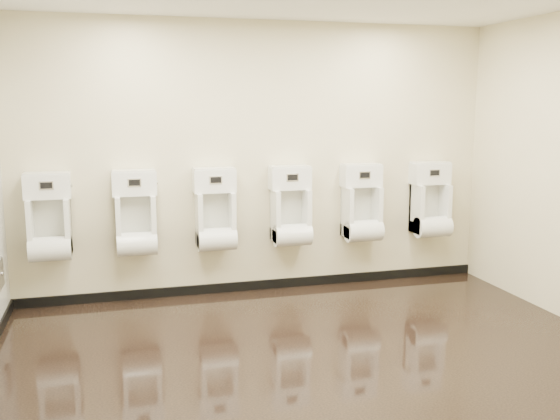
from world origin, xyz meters
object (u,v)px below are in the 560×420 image
Objects in this scene: access_panel at (0,274)px; urinal_1 at (136,219)px; urinal_5 at (431,205)px; urinal_3 at (291,212)px; urinal_4 at (362,208)px; urinal_2 at (215,215)px; urinal_0 at (49,223)px.

access_panel is 0.31× the size of urinal_1.
urinal_5 reaches higher than access_panel.
access_panel is 0.31× the size of urinal_5.
urinal_1 reaches higher than access_panel.
urinal_5 is (1.62, 0.00, 0.00)m from urinal_3.
urinal_1 is 1.58m from urinal_3.
urinal_4 is at bearing 0.00° from urinal_3.
urinal_3 is at bearing 0.00° from urinal_1.
urinal_2 is at bearing 180.00° from urinal_5.
urinal_4 is at bearing 6.48° from access_panel.
urinal_0 is (0.40, 0.41, 0.35)m from access_panel.
urinal_3 is at bearing 0.00° from urinal_2.
urinal_5 is at bearing 0.00° from urinal_0.
urinal_1 is at bearing 18.78° from access_panel.
urinal_0 is 3.17m from urinal_4.
urinal_0 is 2.38m from urinal_3.
urinal_2 and urinal_5 have the same top height.
urinal_0 reaches higher than access_panel.
urinal_2 is (1.58, 0.00, 0.00)m from urinal_0.
urinal_1 is (1.19, 0.41, 0.35)m from access_panel.
urinal_3 is 0.80m from urinal_4.
urinal_3 is at bearing 0.00° from urinal_0.
urinal_3 is 1.62m from urinal_5.
urinal_0 is at bearing 180.00° from urinal_3.
urinal_1 is (0.80, 0.00, 0.00)m from urinal_0.
urinal_2 and urinal_4 have the same top height.
access_panel is 0.31× the size of urinal_2.
urinal_3 is (0.79, 0.00, 0.00)m from urinal_2.
urinal_4 is (0.80, 0.00, 0.00)m from urinal_3.
urinal_2 is at bearing 11.58° from access_panel.
access_panel is at bearing -168.42° from urinal_2.
urinal_5 is (0.82, 0.00, 0.00)m from urinal_4.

